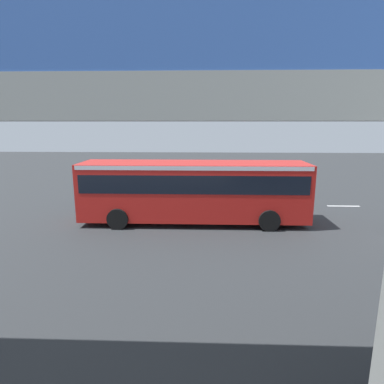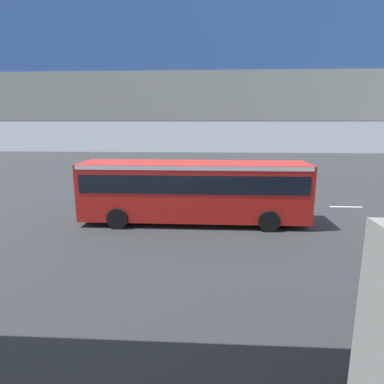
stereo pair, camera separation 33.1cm
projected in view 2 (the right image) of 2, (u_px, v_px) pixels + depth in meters
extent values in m
plane|color=#2D3033|center=(218.00, 220.00, 17.40)|extent=(80.00, 80.00, 0.00)
cube|color=red|center=(194.00, 190.00, 16.69)|extent=(11.50, 2.55, 2.86)
cube|color=black|center=(194.00, 180.00, 16.58)|extent=(11.04, 2.59, 0.90)
cube|color=white|center=(194.00, 165.00, 16.41)|extent=(11.27, 2.58, 0.20)
cube|color=black|center=(84.00, 182.00, 16.93)|extent=(0.04, 2.24, 1.20)
cylinder|color=black|center=(118.00, 218.00, 15.90)|extent=(1.04, 0.30, 1.04)
cylinder|color=black|center=(130.00, 205.00, 18.39)|extent=(1.04, 0.30, 1.04)
cylinder|color=black|center=(269.00, 221.00, 15.49)|extent=(1.04, 0.30, 1.04)
cylinder|color=black|center=(261.00, 207.00, 17.98)|extent=(1.04, 0.30, 1.04)
cylinder|color=#2D2D38|center=(86.00, 196.00, 21.23)|extent=(0.32, 0.32, 0.85)
cylinder|color=navy|center=(85.00, 184.00, 21.07)|extent=(0.38, 0.38, 0.70)
sphere|color=tan|center=(85.00, 177.00, 20.97)|extent=(0.22, 0.22, 0.22)
cylinder|color=slate|center=(128.00, 182.00, 20.61)|extent=(0.08, 0.08, 2.80)
cube|color=blue|center=(127.00, 165.00, 20.38)|extent=(0.04, 0.60, 0.60)
cube|color=silver|center=(346.00, 207.00, 20.11)|extent=(2.00, 0.20, 0.01)
cube|color=silver|center=(281.00, 206.00, 20.34)|extent=(2.00, 0.20, 0.01)
cube|color=silver|center=(217.00, 205.00, 20.56)|extent=(2.00, 0.20, 0.01)
cube|color=silver|center=(155.00, 204.00, 20.78)|extent=(2.00, 0.20, 0.01)
cube|color=silver|center=(94.00, 203.00, 21.00)|extent=(2.00, 0.20, 0.01)
cube|color=gray|center=(244.00, 103.00, 4.56)|extent=(26.23, 2.60, 0.50)
cube|color=#3359A5|center=(238.00, 59.00, 5.61)|extent=(26.23, 0.08, 1.10)
cube|color=#3359A5|center=(259.00, 11.00, 3.17)|extent=(26.23, 0.08, 1.10)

